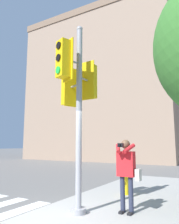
{
  "coord_description": "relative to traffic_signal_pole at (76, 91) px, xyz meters",
  "views": [
    {
      "loc": [
        3.38,
        -3.63,
        1.7
      ],
      "look_at": [
        0.69,
        1.04,
        2.51
      ],
      "focal_mm": 35.0,
      "sensor_mm": 36.0,
      "label": 1
    }
  ],
  "objects": [
    {
      "name": "person_photographer",
      "position": [
        1.08,
        0.53,
        -1.88
      ],
      "size": [
        0.58,
        0.54,
        1.65
      ],
      "color": "black",
      "rests_on": "sidewalk_corner"
    },
    {
      "name": "traffic_signal_pole",
      "position": [
        0.0,
        0.0,
        0.0
      ],
      "size": [
        0.85,
        1.24,
        4.54
      ],
      "color": "#939399",
      "rests_on": "sidewalk_corner"
    },
    {
      "name": "building_left",
      "position": [
        -8.7,
        21.74,
        5.56
      ],
      "size": [
        17.66,
        14.1,
        17.16
      ],
      "color": "gray",
      "rests_on": "ground_plane"
    },
    {
      "name": "fire_hydrant",
      "position": [
        0.39,
        2.27,
        -2.46
      ],
      "size": [
        0.2,
        0.26,
        0.81
      ],
      "color": "yellow",
      "rests_on": "sidewalk_corner"
    }
  ]
}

